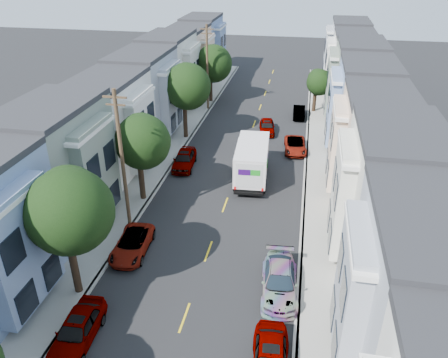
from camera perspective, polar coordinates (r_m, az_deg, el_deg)
name	(u,v)px	position (r m, az deg, el deg)	size (l,w,h in m)	color
ground	(208,251)	(29.45, -2.05, -9.42)	(160.00, 160.00, 0.00)	black
road_slab	(242,157)	(42.12, 2.41, 2.89)	(12.00, 70.00, 0.02)	black
curb_left	(182,151)	(43.28, -5.55, 3.60)	(0.30, 70.00, 0.15)	gray
curb_right	(306,161)	(41.75, 10.65, 2.27)	(0.30, 70.00, 0.15)	gray
sidewalk_left	(169,150)	(43.64, -7.19, 3.72)	(2.60, 70.00, 0.15)	gray
sidewalk_right	(320,163)	(41.79, 12.43, 2.11)	(2.60, 70.00, 0.15)	gray
centerline	(242,157)	(42.12, 2.41, 2.88)	(0.12, 70.00, 0.01)	gold
townhouse_row_left	(133,148)	(44.93, -11.82, 3.96)	(5.00, 70.00, 8.50)	beige
townhouse_row_right	(362,167)	(42.17, 17.56, 1.54)	(5.00, 70.00, 8.50)	beige
tree_b	(68,212)	(24.41, -19.69, -4.05)	(4.70, 4.70, 7.98)	black
tree_c	(141,142)	(33.30, -10.73, 4.76)	(4.20, 4.20, 7.14)	black
tree_d	(187,87)	(44.74, -4.91, 11.92)	(4.70, 4.70, 7.92)	black
tree_e	(213,64)	(56.59, -1.48, 14.81)	(4.70, 4.70, 7.31)	black
tree_far_r	(319,83)	(54.17, 12.27, 12.18)	(3.10, 3.10, 5.23)	black
utility_pole_near	(122,161)	(30.19, -13.13, 2.29)	(1.60, 0.26, 10.00)	#42301E
utility_pole_far	(207,68)	(53.61, -2.19, 14.29)	(1.60, 0.26, 10.00)	#42301E
fedex_truck	(252,160)	(37.35, 3.68, 2.53)	(2.65, 6.87, 3.30)	silver
lead_sedan	(267,127)	(47.78, 5.63, 6.80)	(1.62, 4.22, 1.37)	black
parked_left_b	(77,330)	(24.55, -18.62, -18.19)	(1.77, 4.63, 1.50)	black
parked_left_c	(132,244)	(29.61, -11.90, -8.36)	(2.08, 4.52, 1.26)	#A4A4A4
parked_left_d	(184,159)	(40.01, -5.20, 2.58)	(1.81, 4.72, 1.53)	#430F03
parked_right_b	(279,282)	(26.21, 7.26, -13.15)	(2.07, 4.93, 1.48)	white
parked_right_c	(295,146)	(43.60, 9.28, 4.32)	(2.05, 4.44, 1.23)	black
parked_right_d	(299,112)	(52.81, 9.76, 8.57)	(1.34, 3.80, 1.27)	#091B31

